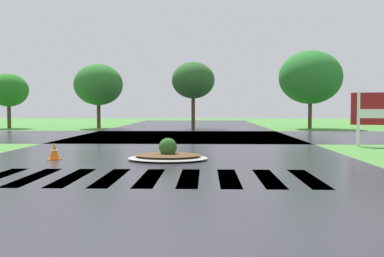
{
  "coord_description": "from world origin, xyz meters",
  "views": [
    {
      "loc": [
        1.29,
        -4.6,
        1.62
      ],
      "look_at": [
        0.81,
        10.29,
        0.91
      ],
      "focal_mm": 41.68,
      "sensor_mm": 36.0,
      "label": 1
    }
  ],
  "objects": [
    {
      "name": "traffic_cone",
      "position": [
        -3.4,
        8.92,
        0.25
      ],
      "size": [
        0.36,
        0.36,
        0.53
      ],
      "color": "orange",
      "rests_on": "ground"
    },
    {
      "name": "asphalt_cross_road",
      "position": [
        0.0,
        20.17,
        0.0
      ],
      "size": [
        90.0,
        10.76,
        0.01
      ],
      "primitive_type": "cube",
      "color": "#2B2B30",
      "rests_on": "ground"
    },
    {
      "name": "median_island",
      "position": [
        0.11,
        8.97,
        0.14
      ],
      "size": [
        2.46,
        1.98,
        0.68
      ],
      "color": "#9E9B93",
      "rests_on": "ground"
    },
    {
      "name": "background_treeline",
      "position": [
        6.97,
        29.7,
        3.76
      ],
      "size": [
        41.2,
        6.42,
        6.07
      ],
      "color": "#4C3823",
      "rests_on": "ground"
    },
    {
      "name": "asphalt_roadway",
      "position": [
        0.0,
        10.0,
        0.0
      ],
      "size": [
        11.96,
        80.0,
        0.01
      ],
      "primitive_type": "cube",
      "color": "#2B2B30",
      "rests_on": "ground"
    },
    {
      "name": "crosswalk_stripes",
      "position": [
        0.0,
        5.51,
        0.0
      ],
      "size": [
        7.65,
        2.81,
        0.01
      ],
      "color": "white",
      "rests_on": "ground"
    }
  ]
}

